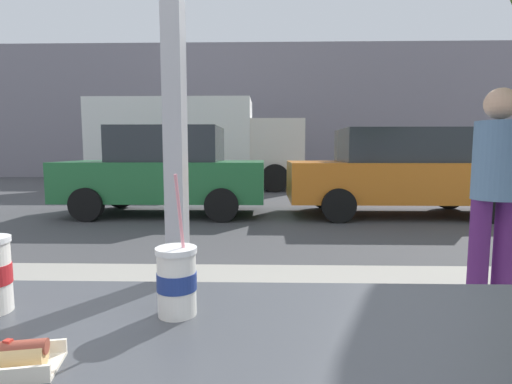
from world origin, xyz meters
The scene contains 8 objects.
ground_plane centered at (0.00, 8.00, 0.00)m, with size 60.00×60.00×0.00m, color #424244.
sidewalk_strip centered at (0.00, 1.60, 0.07)m, with size 16.00×2.80×0.15m, color #9E998E.
building_facade_far centered at (0.00, 18.64, 3.21)m, with size 28.00×1.20×6.41m, color gray.
soda_cup_left centered at (0.05, -0.17, 1.06)m, with size 0.09×0.09×0.31m.
parked_car_green centered at (-1.83, 7.10, 0.91)m, with size 4.12×1.95×1.82m.
parked_car_orange centered at (3.00, 7.10, 0.90)m, with size 4.58×1.96×1.77m.
box_truck centered at (-2.23, 12.54, 1.65)m, with size 7.10×2.44×3.04m.
pedestrian centered at (1.90, 1.85, 1.08)m, with size 0.32×0.32×1.63m.
Camera 1 is at (0.24, -0.98, 1.34)m, focal length 27.38 mm.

